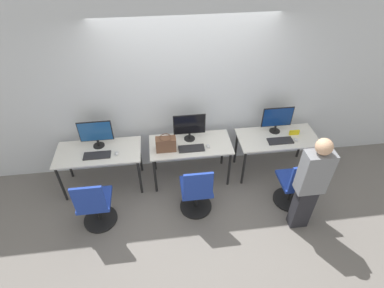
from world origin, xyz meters
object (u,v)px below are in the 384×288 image
object	(u,v)px
office_chair_left	(95,206)
monitor_left	(96,133)
keyboard_center	(191,148)
office_chair_center	(197,193)
monitor_center	(189,126)
keyboard_left	(97,155)
person_right	(311,183)
keyboard_right	(280,141)
handbag	(166,144)
mouse_center	(208,146)
monitor_right	(277,119)
office_chair_right	(295,186)
mouse_right	(296,139)
mouse_left	(117,153)

from	to	relation	value
office_chair_left	monitor_left	bearing A→B (deg)	88.93
keyboard_center	office_chair_center	xyz separation A→B (m)	(-0.00, -0.59, -0.34)
monitor_center	keyboard_center	xyz separation A→B (m)	(0.00, -0.25, -0.24)
keyboard_left	person_right	xyz separation A→B (m)	(2.80, -1.02, 0.12)
keyboard_left	monitor_center	bearing A→B (deg)	9.33
keyboard_right	handbag	xyz separation A→B (m)	(-1.77, 0.02, 0.11)
keyboard_left	office_chair_center	size ratio (longest dim) A/B	0.43
handbag	mouse_center	bearing A→B (deg)	-0.79
monitor_right	office_chair_right	bearing A→B (deg)	-86.53
monitor_left	person_right	bearing A→B (deg)	-24.17
keyboard_left	office_chair_left	size ratio (longest dim) A/B	0.43
mouse_right	office_chair_right	xyz separation A→B (m)	(-0.20, -0.64, -0.35)
keyboard_center	monitor_right	size ratio (longest dim) A/B	0.80
mouse_right	handbag	world-z (taller)	handbag
monitor_left	keyboard_right	world-z (taller)	monitor_left
office_chair_left	keyboard_center	bearing A→B (deg)	24.61
mouse_right	monitor_right	bearing A→B (deg)	133.23
monitor_center	office_chair_center	xyz separation A→B (m)	(-0.00, -0.83, -0.58)
monitor_center	office_chair_center	world-z (taller)	monitor_center
keyboard_left	handbag	xyz separation A→B (m)	(1.02, 0.01, 0.11)
mouse_center	monitor_center	bearing A→B (deg)	138.04
mouse_left	keyboard_center	world-z (taller)	mouse_left
monitor_left	keyboard_left	size ratio (longest dim) A/B	1.26
person_right	keyboard_center	bearing A→B (deg)	144.42
handbag	office_chair_left	bearing A→B (deg)	-146.91
monitor_center	monitor_left	bearing A→B (deg)	179.87
mouse_center	keyboard_center	bearing A→B (deg)	-176.01
person_right	handbag	xyz separation A→B (m)	(-1.78, 1.03, -0.01)
person_right	handbag	size ratio (longest dim) A/B	5.16
monitor_left	handbag	world-z (taller)	monitor_left
keyboard_left	office_chair_center	xyz separation A→B (m)	(1.39, -0.60, -0.34)
monitor_right	office_chair_right	distance (m)	1.08
mouse_left	office_chair_center	distance (m)	1.31
mouse_left	keyboard_center	xyz separation A→B (m)	(1.11, -0.02, -0.01)
mouse_left	office_chair_right	bearing A→B (deg)	-14.47
keyboard_left	office_chair_right	xyz separation A→B (m)	(2.84, -0.66, -0.34)
person_right	monitor_center	bearing A→B (deg)	138.26
monitor_left	mouse_left	world-z (taller)	monitor_left
mouse_center	office_chair_center	world-z (taller)	office_chair_center
monitor_center	keyboard_right	distance (m)	1.43
keyboard_center	handbag	size ratio (longest dim) A/B	1.30
monitor_left	monitor_center	world-z (taller)	same
keyboard_center	handbag	xyz separation A→B (m)	(-0.38, 0.03, 0.11)
handbag	person_right	bearing A→B (deg)	-30.05
mouse_right	office_chair_center	bearing A→B (deg)	-160.41
monitor_right	office_chair_right	world-z (taller)	monitor_right
keyboard_center	mouse_right	world-z (taller)	mouse_right
monitor_right	keyboard_right	bearing A→B (deg)	-90.00
keyboard_right	person_right	size ratio (longest dim) A/B	0.25
mouse_center	monitor_left	bearing A→B (deg)	171.94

